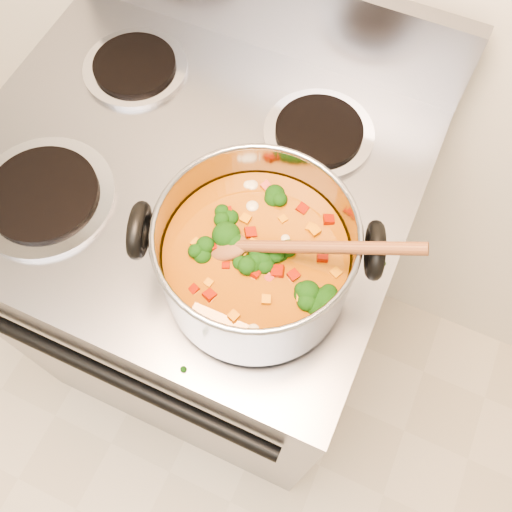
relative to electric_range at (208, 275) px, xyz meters
The scene contains 4 objects.
electric_range is the anchor object (origin of this frame).
stockpot 0.59m from the electric_range, 37.04° to the right, with size 0.33×0.26×0.16m.
wooden_spoon 0.63m from the electric_range, 33.87° to the right, with size 0.29×0.09×0.12m.
cooktop_crumbs 0.57m from the electric_range, ahead, with size 0.02×0.09×0.01m.
Camera 1 is at (0.28, 0.72, 1.69)m, focal length 40.00 mm.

